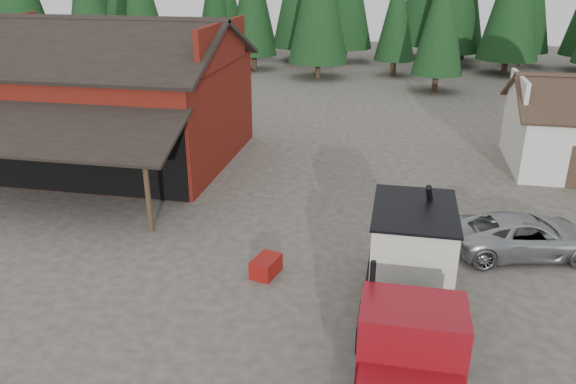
# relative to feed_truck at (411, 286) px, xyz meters

# --- Properties ---
(ground) EXTENTS (120.00, 120.00, 0.00)m
(ground) POSITION_rel_feed_truck_xyz_m (-4.01, 2.97, -1.82)
(ground) COLOR #484138
(ground) RESTS_ON ground
(red_barn) EXTENTS (12.80, 13.63, 7.18)m
(red_barn) POSITION_rel_feed_truck_xyz_m (-15.01, 12.88, 0.87)
(red_barn) COLOR maroon
(red_barn) RESTS_ON ground
(conifer_backdrop) EXTENTS (76.00, 16.00, 16.00)m
(conifer_backdrop) POSITION_rel_feed_truck_xyz_m (-4.01, 44.97, -1.82)
(conifer_backdrop) COLOR black
(conifer_backdrop) RESTS_ON ground
(near_pine_a) EXTENTS (4.40, 4.40, 11.40)m
(near_pine_a) POSITION_rel_feed_truck_xyz_m (-26.01, 30.97, 4.57)
(near_pine_a) COLOR #382619
(near_pine_a) RESTS_ON ground
(near_pine_b) EXTENTS (3.96, 3.96, 10.40)m
(near_pine_b) POSITION_rel_feed_truck_xyz_m (1.99, 32.97, 4.07)
(near_pine_b) COLOR #382619
(near_pine_b) RESTS_ON ground
(feed_truck) EXTENTS (2.55, 8.63, 3.89)m
(feed_truck) POSITION_rel_feed_truck_xyz_m (0.00, 0.00, 0.00)
(feed_truck) COLOR black
(feed_truck) RESTS_ON ground
(silver_car) EXTENTS (5.60, 3.56, 1.44)m
(silver_car) POSITION_rel_feed_truck_xyz_m (3.99, 5.98, -1.10)
(silver_car) COLOR #9B9EA2
(silver_car) RESTS_ON ground
(equip_box) EXTENTS (0.94, 1.24, 0.60)m
(equip_box) POSITION_rel_feed_truck_xyz_m (-4.55, 2.81, -1.52)
(equip_box) COLOR maroon
(equip_box) RESTS_ON ground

